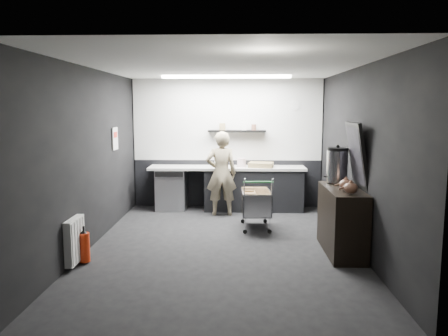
{
  "coord_description": "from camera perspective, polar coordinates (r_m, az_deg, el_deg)",
  "views": [
    {
      "loc": [
        0.24,
        -6.45,
        2.1
      ],
      "look_at": [
        0.01,
        0.4,
        1.15
      ],
      "focal_mm": 35.0,
      "sensor_mm": 36.0,
      "label": 1
    }
  ],
  "objects": [
    {
      "name": "floor",
      "position": [
        6.78,
        -0.18,
        -10.16
      ],
      "size": [
        5.5,
        5.5,
        0.0
      ],
      "primitive_type": "plane",
      "color": "black",
      "rests_on": "ground"
    },
    {
      "name": "ceiling",
      "position": [
        6.48,
        -0.19,
        13.18
      ],
      "size": [
        5.5,
        5.5,
        0.0
      ],
      "primitive_type": "plane",
      "rotation": [
        3.14,
        0.0,
        0.0
      ],
      "color": "white",
      "rests_on": "wall_back"
    },
    {
      "name": "wall_back",
      "position": [
        9.23,
        0.44,
        3.22
      ],
      "size": [
        5.5,
        0.0,
        5.5
      ],
      "primitive_type": "plane",
      "rotation": [
        1.57,
        0.0,
        0.0
      ],
      "color": "black",
      "rests_on": "floor"
    },
    {
      "name": "wall_front",
      "position": [
        3.78,
        -1.71,
        -3.61
      ],
      "size": [
        5.5,
        0.0,
        5.5
      ],
      "primitive_type": "plane",
      "rotation": [
        -1.57,
        0.0,
        0.0
      ],
      "color": "black",
      "rests_on": "floor"
    },
    {
      "name": "wall_left",
      "position": [
        6.86,
        -17.12,
        1.25
      ],
      "size": [
        0.0,
        5.5,
        5.5
      ],
      "primitive_type": "plane",
      "rotation": [
        1.57,
        0.0,
        1.57
      ],
      "color": "black",
      "rests_on": "floor"
    },
    {
      "name": "wall_right",
      "position": [
        6.73,
        17.11,
        1.12
      ],
      "size": [
        0.0,
        5.5,
        5.5
      ],
      "primitive_type": "plane",
      "rotation": [
        1.57,
        0.0,
        -1.57
      ],
      "color": "black",
      "rests_on": "floor"
    },
    {
      "name": "kitchen_wall_panel",
      "position": [
        9.18,
        0.44,
        6.32
      ],
      "size": [
        3.95,
        0.02,
        1.7
      ],
      "primitive_type": "cube",
      "color": "silver",
      "rests_on": "wall_back"
    },
    {
      "name": "dado_panel",
      "position": [
        9.32,
        0.43,
        -2.01
      ],
      "size": [
        3.95,
        0.02,
        1.0
      ],
      "primitive_type": "cube",
      "color": "black",
      "rests_on": "wall_back"
    },
    {
      "name": "floating_shelf",
      "position": [
        9.08,
        1.69,
        4.85
      ],
      "size": [
        1.2,
        0.22,
        0.04
      ],
      "primitive_type": "cube",
      "color": "black",
      "rests_on": "wall_back"
    },
    {
      "name": "wall_clock",
      "position": [
        9.24,
        9.24,
        8.09
      ],
      "size": [
        0.2,
        0.03,
        0.2
      ],
      "primitive_type": "cylinder",
      "rotation": [
        1.57,
        0.0,
        0.0
      ],
      "color": "silver",
      "rests_on": "wall_back"
    },
    {
      "name": "poster",
      "position": [
        8.08,
        -14.05,
        3.74
      ],
      "size": [
        0.02,
        0.3,
        0.4
      ],
      "primitive_type": "cube",
      "color": "silver",
      "rests_on": "wall_left"
    },
    {
      "name": "poster_red_band",
      "position": [
        8.07,
        -14.03,
        4.23
      ],
      "size": [
        0.02,
        0.22,
        0.1
      ],
      "primitive_type": "cube",
      "color": "red",
      "rests_on": "poster"
    },
    {
      "name": "radiator",
      "position": [
        6.21,
        -18.93,
        -8.94
      ],
      "size": [
        0.1,
        0.5,
        0.6
      ],
      "primitive_type": "cube",
      "color": "silver",
      "rests_on": "wall_left"
    },
    {
      "name": "ceiling_strip",
      "position": [
        8.32,
        0.29,
        11.81
      ],
      "size": [
        2.4,
        0.2,
        0.04
      ],
      "primitive_type": "cube",
      "color": "white",
      "rests_on": "ceiling"
    },
    {
      "name": "prep_counter",
      "position": [
        9.02,
        1.24,
        -2.62
      ],
      "size": [
        3.2,
        0.61,
        0.9
      ],
      "color": "black",
      "rests_on": "floor"
    },
    {
      "name": "person",
      "position": [
        8.52,
        -0.35,
        -0.73
      ],
      "size": [
        0.64,
        0.46,
        1.65
      ],
      "primitive_type": "imported",
      "rotation": [
        0.0,
        0.0,
        3.25
      ],
      "color": "beige",
      "rests_on": "floor"
    },
    {
      "name": "shopping_cart",
      "position": [
        7.67,
        4.14,
        -4.71
      ],
      "size": [
        0.53,
        0.85,
        0.91
      ],
      "color": "silver",
      "rests_on": "floor"
    },
    {
      "name": "sideboard",
      "position": [
        6.61,
        15.21,
        -5.52
      ],
      "size": [
        0.54,
        1.27,
        1.9
      ],
      "color": "black",
      "rests_on": "floor"
    },
    {
      "name": "fire_extinguisher",
      "position": [
        6.3,
        -17.79,
        -9.71
      ],
      "size": [
        0.15,
        0.15,
        0.49
      ],
      "color": "red",
      "rests_on": "floor"
    },
    {
      "name": "cardboard_box",
      "position": [
        8.9,
        4.85,
        0.42
      ],
      "size": [
        0.54,
        0.45,
        0.1
      ],
      "primitive_type": "cube",
      "rotation": [
        0.0,
        0.0,
        -0.2
      ],
      "color": "olive",
      "rests_on": "prep_counter"
    },
    {
      "name": "pink_tub",
      "position": [
        8.94,
        2.3,
        0.73
      ],
      "size": [
        0.18,
        0.18,
        0.18
      ],
      "primitive_type": "cylinder",
      "color": "beige",
      "rests_on": "prep_counter"
    },
    {
      "name": "white_container",
      "position": [
        8.9,
        -0.64,
        0.67
      ],
      "size": [
        0.19,
        0.15,
        0.17
      ],
      "primitive_type": "cube",
      "rotation": [
        0.0,
        0.0,
        0.0
      ],
      "color": "silver",
      "rests_on": "prep_counter"
    }
  ]
}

